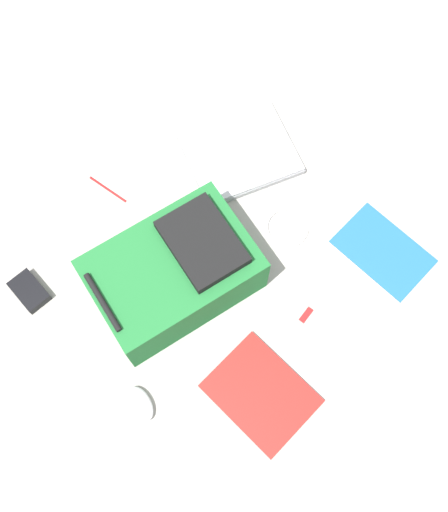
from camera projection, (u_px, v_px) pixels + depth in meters
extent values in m
plane|color=gray|center=(232.00, 268.00, 1.84)|extent=(3.50, 3.50, 0.00)
cube|color=#1E662D|center=(173.00, 274.00, 1.74)|extent=(0.51, 0.40, 0.18)
cube|color=black|center=(202.00, 242.00, 1.66)|extent=(0.22, 0.27, 0.03)
cylinder|color=black|center=(103.00, 302.00, 1.61)|extent=(0.06, 0.18, 0.02)
cube|color=#929296|center=(240.00, 153.00, 1.96)|extent=(0.42, 0.39, 0.02)
cube|color=#B7B7BC|center=(240.00, 151.00, 1.95)|extent=(0.41, 0.39, 0.01)
cube|color=silver|center=(383.00, 252.00, 1.85)|extent=(0.18, 0.27, 0.01)
cube|color=#1E5999|center=(383.00, 251.00, 1.84)|extent=(0.19, 0.28, 0.00)
cube|color=silver|center=(261.00, 394.00, 1.70)|extent=(0.22, 0.28, 0.01)
cube|color=red|center=(261.00, 393.00, 1.70)|extent=(0.23, 0.28, 0.00)
ellipsoid|color=silver|center=(140.00, 404.00, 1.68)|extent=(0.08, 0.11, 0.03)
torus|color=silver|center=(287.00, 227.00, 1.88)|extent=(0.13, 0.13, 0.01)
cube|color=black|center=(29.00, 291.00, 1.80)|extent=(0.08, 0.12, 0.03)
cylinder|color=red|center=(108.00, 189.00, 1.92)|extent=(0.02, 0.14, 0.01)
cube|color=#B21919|center=(306.00, 315.00, 1.78)|extent=(0.05, 0.02, 0.01)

